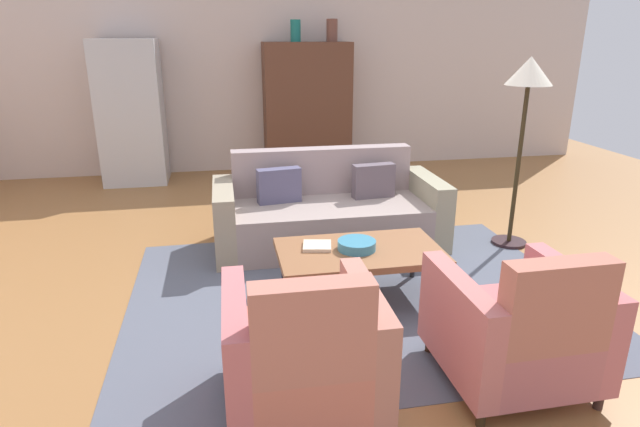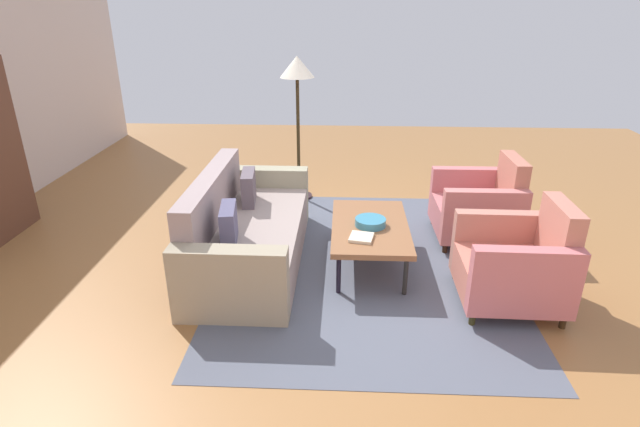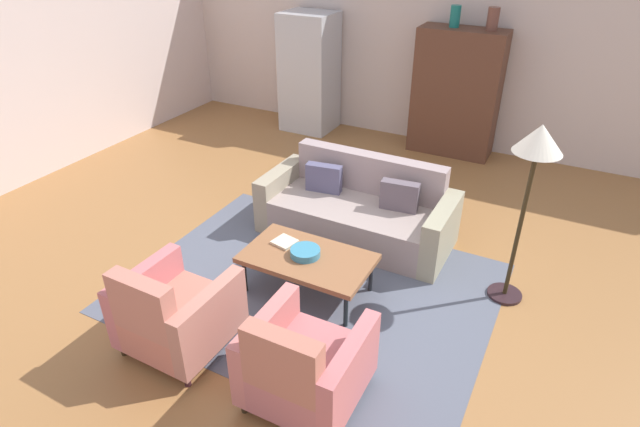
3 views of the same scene
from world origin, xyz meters
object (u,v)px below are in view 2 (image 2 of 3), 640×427
object	(u,v)px
armchair_left	(519,265)
fruit_bowl	(370,222)
couch	(243,233)
book_stack	(361,237)
armchair_right	(481,208)
coffee_table	(370,228)
floor_lamp	(297,81)

from	to	relation	value
armchair_left	fruit_bowl	bearing A→B (deg)	64.56
couch	book_stack	distance (m)	1.14
couch	armchair_right	size ratio (longest dim) A/B	2.39
armchair_right	fruit_bowl	xyz separation A→B (m)	(-0.62, 1.17, 0.10)
book_stack	fruit_bowl	bearing A→B (deg)	-17.94
coffee_table	book_stack	xyz separation A→B (m)	(-0.30, 0.09, 0.05)
couch	coffee_table	world-z (taller)	couch
armchair_left	armchair_right	size ratio (longest dim) A/B	1.00
fruit_bowl	floor_lamp	distance (m)	2.15
fruit_bowl	armchair_right	bearing A→B (deg)	-61.88
armchair_left	floor_lamp	size ratio (longest dim) A/B	0.51
armchair_right	book_stack	distance (m)	1.55
armchair_right	fruit_bowl	distance (m)	1.33
coffee_table	armchair_right	xyz separation A→B (m)	(0.60, -1.17, -0.03)
couch	book_stack	xyz separation A→B (m)	(-0.30, -1.10, 0.13)
couch	floor_lamp	size ratio (longest dim) A/B	1.22
armchair_right	book_stack	xyz separation A→B (m)	(-0.90, 1.26, 0.07)
armchair_left	book_stack	world-z (taller)	armchair_left
coffee_table	book_stack	size ratio (longest dim) A/B	5.00
couch	armchair_left	size ratio (longest dim) A/B	2.39
armchair_left	floor_lamp	distance (m)	3.22
coffee_table	armchair_left	xyz separation A→B (m)	(-0.60, -1.17, -0.03)
book_stack	floor_lamp	size ratio (longest dim) A/B	0.14
book_stack	floor_lamp	bearing A→B (deg)	19.69
armchair_right	armchair_left	bearing A→B (deg)	179.61
armchair_left	book_stack	bearing A→B (deg)	77.49
couch	fruit_bowl	bearing A→B (deg)	89.20
couch	coffee_table	size ratio (longest dim) A/B	1.75
coffee_table	armchair_left	distance (m)	1.31
fruit_bowl	armchair_left	bearing A→B (deg)	-116.37
couch	book_stack	bearing A→B (deg)	74.96
couch	fruit_bowl	world-z (taller)	couch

